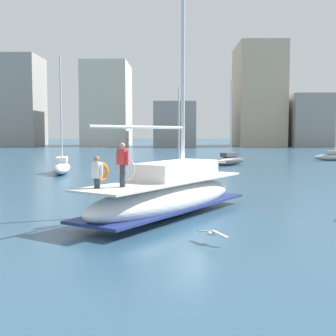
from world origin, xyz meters
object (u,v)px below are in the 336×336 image
Objects in this scene: moored_cutter_left at (333,156)px; moored_ketch_distant at (62,166)px; main_sailboat at (168,193)px; moored_catamaran at (175,170)px; moored_sloop_far at (228,159)px; seagull at (212,233)px.

moored_cutter_left is 0.64× the size of moored_ketch_distant.
main_sailboat is at bearing -118.19° from moored_cutter_left.
moored_catamaran reaches higher than moored_cutter_left.
moored_catamaran is at bearing -133.71° from moored_cutter_left.
moored_ketch_distant reaches higher than moored_catamaran.
main_sailboat is 2.30× the size of moored_cutter_left.
moored_sloop_far reaches higher than moored_cutter_left.
main_sailboat is 1.46× the size of moored_ketch_distant.
main_sailboat reaches higher than seagull.
moored_catamaran is 20.62m from seagull.
moored_catamaran is at bearing 88.92° from main_sailboat.
moored_catamaran is (0.30, 15.94, -0.39)m from main_sailboat.
moored_sloop_far is at bearing 78.27° from main_sailboat.
moored_ketch_distant is at bearing -147.61° from moored_sloop_far.
main_sailboat is at bearing -101.73° from moored_sloop_far.
moored_catamaran is 0.70× the size of moored_ketch_distant.
moored_ketch_distant is at bearing 115.92° from main_sailboat.
moored_cutter_left is 43.91m from seagull.
seagull is at bearing -86.91° from moored_catamaran.
main_sailboat is 14.79× the size of seagull.
moored_catamaran is 1.10× the size of moored_cutter_left.
moored_ketch_distant is at bearing 164.92° from moored_catamaran.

